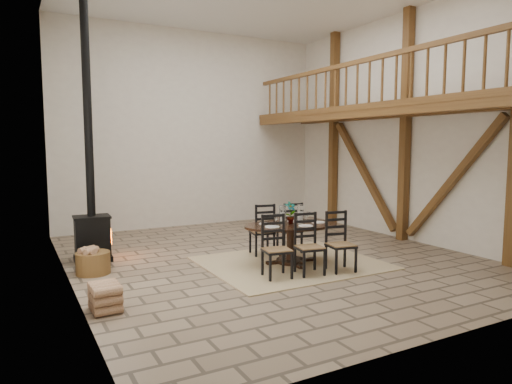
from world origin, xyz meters
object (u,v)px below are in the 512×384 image
log_basket (93,262)px  log_stack (105,297)px  dining_table (294,243)px  wood_stove (91,199)px

log_basket → log_stack: (-0.14, -1.84, -0.02)m
dining_table → log_basket: (-3.18, 1.11, -0.20)m
dining_table → log_stack: (-3.32, -0.74, -0.22)m
log_stack → wood_stove: bearing=84.3°
wood_stove → log_stack: bearing=-93.3°
wood_stove → dining_table: bearing=-30.5°
wood_stove → log_stack: size_ratio=10.24×
dining_table → log_stack: bearing=-157.8°
log_basket → dining_table: bearing=-19.2°
dining_table → wood_stove: bearing=156.7°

